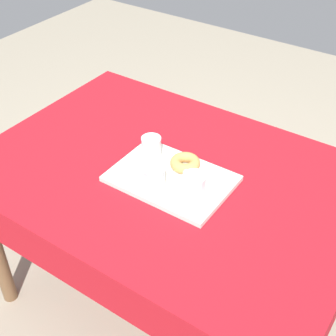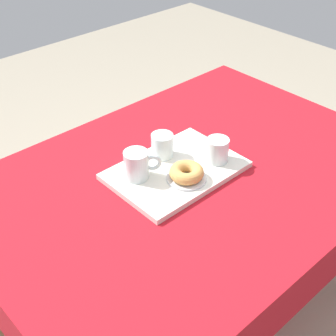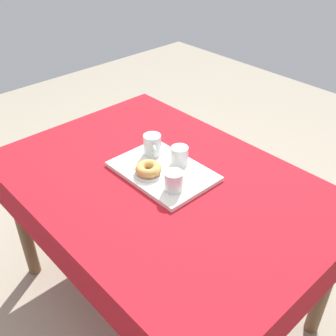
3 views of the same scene
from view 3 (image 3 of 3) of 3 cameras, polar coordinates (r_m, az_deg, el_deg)
name	(u,v)px [view 3 (image 3 of 3)]	position (r m, az deg, el deg)	size (l,w,h in m)	color
ground_plane	(163,297)	(2.20, -0.66, -17.76)	(6.00, 6.00, 0.00)	gray
dining_table	(162,198)	(1.72, -0.80, -4.26)	(1.41, 0.99, 0.76)	#A8141E
serving_tray	(163,171)	(1.70, -0.73, -0.47)	(0.42, 0.29, 0.02)	silver
tea_mug_left	(152,145)	(1.78, -2.22, 3.20)	(0.11, 0.09, 0.09)	silver
water_glass_near	(174,182)	(1.57, 0.82, -1.97)	(0.07, 0.07, 0.08)	silver
water_glass_far	(180,157)	(1.71, 1.65, 1.63)	(0.07, 0.07, 0.08)	silver
donut_plate_left	(149,173)	(1.67, -2.76, -0.75)	(0.13, 0.13, 0.01)	silver
sugar_donut_left	(148,169)	(1.66, -2.78, -0.11)	(0.11, 0.11, 0.04)	tan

